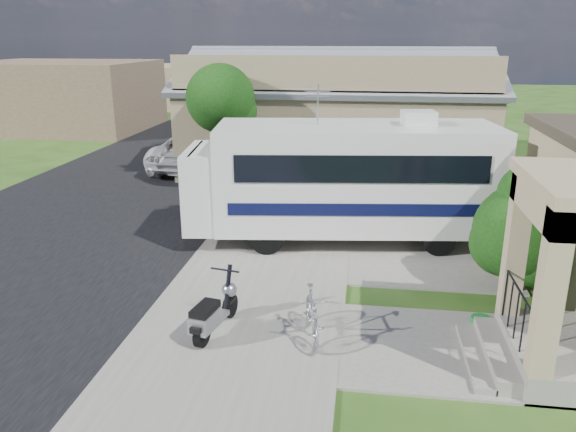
# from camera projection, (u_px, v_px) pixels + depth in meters

# --- Properties ---
(ground) EXTENTS (120.00, 120.00, 0.00)m
(ground) POSITION_uv_depth(u_px,v_px,m) (295.00, 314.00, 11.54)
(ground) COLOR #1F4412
(street_slab) EXTENTS (9.00, 80.00, 0.02)m
(street_slab) POSITION_uv_depth(u_px,v_px,m) (138.00, 182.00, 21.96)
(street_slab) COLOR black
(street_slab) RESTS_ON ground
(sidewalk_slab) EXTENTS (4.00, 80.00, 0.06)m
(sidewalk_slab) POSITION_uv_depth(u_px,v_px,m) (303.00, 187.00, 21.09)
(sidewalk_slab) COLOR slate
(sidewalk_slab) RESTS_ON ground
(driveway_slab) EXTENTS (7.00, 6.00, 0.05)m
(driveway_slab) POSITION_uv_depth(u_px,v_px,m) (369.00, 241.00, 15.57)
(driveway_slab) COLOR slate
(driveway_slab) RESTS_ON ground
(walk_slab) EXTENTS (4.00, 3.00, 0.05)m
(walk_slab) POSITION_uv_depth(u_px,v_px,m) (451.00, 349.00, 10.19)
(walk_slab) COLOR slate
(walk_slab) RESTS_ON ground
(warehouse) EXTENTS (12.50, 8.40, 5.04)m
(warehouse) POSITION_uv_depth(u_px,v_px,m) (337.00, 120.00, 24.09)
(warehouse) COLOR #7D6D4E
(warehouse) RESTS_ON ground
(distant_bldg_far) EXTENTS (10.00, 8.00, 4.00)m
(distant_bldg_far) POSITION_uv_depth(u_px,v_px,m) (64.00, 96.00, 33.93)
(distant_bldg_far) COLOR brown
(distant_bldg_far) RESTS_ON ground
(distant_bldg_near) EXTENTS (8.00, 7.00, 3.20)m
(distant_bldg_near) POSITION_uv_depth(u_px,v_px,m) (165.00, 86.00, 45.10)
(distant_bldg_near) COLOR #7D6D4E
(distant_bldg_near) RESTS_ON ground
(street_tree_a) EXTENTS (2.44, 2.40, 4.58)m
(street_tree_a) POSITION_uv_depth(u_px,v_px,m) (224.00, 102.00, 19.57)
(street_tree_a) COLOR black
(street_tree_a) RESTS_ON ground
(street_tree_b) EXTENTS (2.44, 2.40, 4.73)m
(street_tree_b) POSITION_uv_depth(u_px,v_px,m) (272.00, 78.00, 28.95)
(street_tree_b) COLOR black
(street_tree_b) RESTS_ON ground
(street_tree_c) EXTENTS (2.44, 2.40, 4.42)m
(street_tree_c) POSITION_uv_depth(u_px,v_px,m) (294.00, 72.00, 37.52)
(street_tree_c) COLOR black
(street_tree_c) RESTS_ON ground
(motorhome) EXTENTS (8.49, 3.57, 4.22)m
(motorhome) POSITION_uv_depth(u_px,v_px,m) (344.00, 177.00, 15.16)
(motorhome) COLOR silver
(motorhome) RESTS_ON ground
(shrub) EXTENTS (2.38, 2.27, 2.92)m
(shrub) POSITION_uv_depth(u_px,v_px,m) (527.00, 228.00, 12.13)
(shrub) COLOR black
(shrub) RESTS_ON ground
(scooter) EXTENTS (0.72, 1.70, 1.12)m
(scooter) POSITION_uv_depth(u_px,v_px,m) (213.00, 313.00, 10.53)
(scooter) COLOR black
(scooter) RESTS_ON ground
(bicycle) EXTENTS (0.80, 1.67, 0.97)m
(bicycle) POSITION_uv_depth(u_px,v_px,m) (312.00, 317.00, 10.40)
(bicycle) COLOR #97979E
(bicycle) RESTS_ON ground
(pickup_truck) EXTENTS (3.19, 6.09, 1.64)m
(pickup_truck) POSITION_uv_depth(u_px,v_px,m) (200.00, 149.00, 24.05)
(pickup_truck) COLOR silver
(pickup_truck) RESTS_ON ground
(van) EXTENTS (2.59, 6.35, 1.84)m
(van) POSITION_uv_depth(u_px,v_px,m) (231.00, 121.00, 31.27)
(van) COLOR silver
(van) RESTS_ON ground
(garden_hose) EXTENTS (0.39, 0.39, 0.17)m
(garden_hose) POSITION_uv_depth(u_px,v_px,m) (481.00, 323.00, 11.01)
(garden_hose) COLOR #166E2A
(garden_hose) RESTS_ON ground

